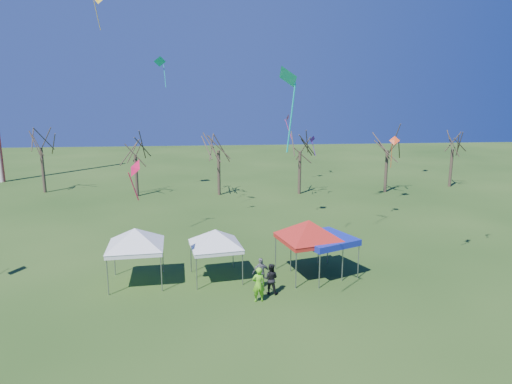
% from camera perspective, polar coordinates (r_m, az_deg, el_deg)
% --- Properties ---
extents(ground, '(140.00, 140.00, 0.00)m').
position_cam_1_polar(ground, '(24.68, 2.24, -12.68)').
color(ground, '#204115').
rests_on(ground, ground).
extents(tree_0, '(3.83, 3.83, 8.44)m').
position_cam_1_polar(tree_0, '(52.74, -25.48, 6.86)').
color(tree_0, '#3D2D21').
rests_on(tree_0, ground).
extents(tree_1, '(3.42, 3.42, 7.54)m').
position_cam_1_polar(tree_1, '(47.64, -14.96, 6.33)').
color(tree_1, '#3D2D21').
rests_on(tree_1, ground).
extents(tree_2, '(3.71, 3.71, 8.18)m').
position_cam_1_polar(tree_2, '(46.71, -4.75, 7.21)').
color(tree_2, '#3D2D21').
rests_on(tree_2, ground).
extents(tree_3, '(3.59, 3.59, 7.91)m').
position_cam_1_polar(tree_3, '(47.30, 5.56, 7.00)').
color(tree_3, '#3D2D21').
rests_on(tree_3, ground).
extents(tree_4, '(3.58, 3.58, 7.89)m').
position_cam_1_polar(tree_4, '(49.91, 16.21, 6.83)').
color(tree_4, '#3D2D21').
rests_on(tree_4, ground).
extents(tree_5, '(3.39, 3.39, 7.46)m').
position_cam_1_polar(tree_5, '(55.40, 23.50, 6.45)').
color(tree_5, '#3D2D21').
rests_on(tree_5, ground).
extents(tent_white_west, '(4.16, 4.16, 3.68)m').
position_cam_1_polar(tent_white_west, '(25.87, -14.90, -4.86)').
color(tent_white_west, gray).
rests_on(tent_white_west, ground).
extents(tent_white_mid, '(3.79, 3.79, 3.38)m').
position_cam_1_polar(tent_white_mid, '(25.77, -5.11, -5.11)').
color(tent_white_mid, gray).
rests_on(tent_white_mid, ground).
extents(tent_red, '(4.22, 4.22, 3.84)m').
position_cam_1_polar(tent_red, '(26.22, 6.62, -3.99)').
color(tent_red, gray).
rests_on(tent_red, ground).
extents(tent_blue, '(3.91, 3.91, 2.33)m').
position_cam_1_polar(tent_blue, '(26.66, 8.56, -5.92)').
color(tent_blue, gray).
rests_on(tent_blue, ground).
extents(person_grey, '(1.03, 0.55, 1.67)m').
position_cam_1_polar(person_grey, '(25.21, 0.63, -10.05)').
color(person_grey, slate).
rests_on(person_grey, ground).
extents(person_dark, '(0.96, 0.84, 1.67)m').
position_cam_1_polar(person_dark, '(24.45, 1.85, -10.79)').
color(person_dark, black).
rests_on(person_dark, ground).
extents(person_green, '(0.72, 0.52, 1.83)m').
position_cam_1_polar(person_green, '(23.58, 0.32, -11.47)').
color(person_green, '#6DD822').
rests_on(person_green, ground).
extents(kite_19, '(0.80, 0.74, 2.00)m').
position_cam_1_polar(kite_19, '(45.07, 7.05, 6.52)').
color(kite_19, '#5C18A8').
rests_on(kite_19, ground).
extents(kite_5, '(1.18, 1.29, 3.41)m').
position_cam_1_polar(kite_5, '(18.46, 4.11, 14.02)').
color(kite_5, '#0DC5A9').
rests_on(kite_5, ground).
extents(kite_13, '(1.27, 1.00, 2.82)m').
position_cam_1_polar(kite_13, '(44.33, -11.92, 15.66)').
color(kite_13, '#0CB5A2').
rests_on(kite_13, ground).
extents(kite_12, '(1.17, 0.98, 3.08)m').
position_cam_1_polar(kite_12, '(45.37, 16.91, 6.12)').
color(kite_12, red).
rests_on(kite_12, ground).
extents(kite_22, '(0.77, 0.86, 2.37)m').
position_cam_1_polar(kite_22, '(42.97, 3.96, 9.10)').
color(kite_22, '#DA307C').
rests_on(kite_22, ground).
extents(kite_1, '(0.95, 1.05, 2.06)m').
position_cam_1_polar(kite_1, '(22.17, -14.95, 2.85)').
color(kite_1, red).
rests_on(kite_1, ground).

